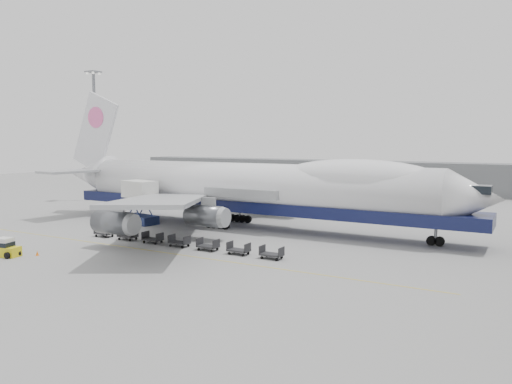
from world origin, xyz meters
The scene contains 15 objects.
ground centered at (0.00, 0.00, 0.00)m, with size 260.00×260.00×0.00m, color gray.
apron_line centered at (0.00, -6.00, 0.01)m, with size 60.00×0.15×0.01m, color gold.
hangar centered at (-10.00, 70.00, 3.50)m, with size 110.00×8.00×7.00m, color slate.
floodlight_mast centered at (-42.00, 24.00, 14.27)m, with size 2.40×2.40×25.43m.
airliner centered at (0.64, 12.00, 5.62)m, with size 67.00×55.30×19.98m.
catering_truck centered at (-14.90, 6.89, 3.46)m, with size 5.94×4.60×6.22m.
baggage_tug centered at (-12.96, -15.46, 0.86)m, with size 2.91×2.00×1.94m.
traffic_cone centered at (-10.48, -13.59, 0.24)m, with size 0.34×0.34×0.50m.
dolly_0 centered at (-12.03, -2.82, 0.53)m, with size 2.30×1.35×1.30m.
dolly_1 centered at (-8.09, -2.82, 0.53)m, with size 2.30×1.35×1.30m.
dolly_2 centered at (-4.15, -2.82, 0.53)m, with size 2.30×1.35×1.30m.
dolly_3 centered at (-0.21, -2.82, 0.53)m, with size 2.30×1.35×1.30m.
dolly_4 centered at (3.73, -2.82, 0.53)m, with size 2.30×1.35×1.30m.
dolly_5 centered at (7.67, -2.82, 0.53)m, with size 2.30×1.35×1.30m.
dolly_6 centered at (11.61, -2.82, 0.53)m, with size 2.30×1.35×1.30m.
Camera 1 is at (34.69, -46.93, 12.08)m, focal length 35.00 mm.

